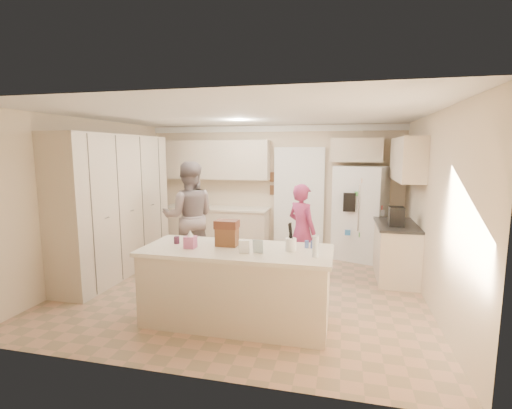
% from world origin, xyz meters
% --- Properties ---
extents(floor, '(5.20, 4.60, 0.02)m').
position_xyz_m(floor, '(0.00, 0.00, -0.01)').
color(floor, tan).
rests_on(floor, ground).
extents(ceiling, '(5.20, 4.60, 0.02)m').
position_xyz_m(ceiling, '(0.00, 0.00, 2.61)').
color(ceiling, white).
rests_on(ceiling, wall_back).
extents(wall_back, '(5.20, 0.02, 2.60)m').
position_xyz_m(wall_back, '(0.00, 2.31, 1.30)').
color(wall_back, beige).
rests_on(wall_back, ground).
extents(wall_front, '(5.20, 0.02, 2.60)m').
position_xyz_m(wall_front, '(0.00, -2.31, 1.30)').
color(wall_front, beige).
rests_on(wall_front, ground).
extents(wall_left, '(0.02, 4.60, 2.60)m').
position_xyz_m(wall_left, '(-2.61, 0.00, 1.30)').
color(wall_left, beige).
rests_on(wall_left, ground).
extents(wall_right, '(0.02, 4.60, 2.60)m').
position_xyz_m(wall_right, '(2.61, 0.00, 1.30)').
color(wall_right, beige).
rests_on(wall_right, ground).
extents(crown_back, '(5.20, 0.08, 0.12)m').
position_xyz_m(crown_back, '(0.00, 2.26, 2.53)').
color(crown_back, white).
rests_on(crown_back, wall_back).
extents(pantry_bank, '(0.60, 2.60, 2.35)m').
position_xyz_m(pantry_bank, '(-2.30, 0.20, 1.18)').
color(pantry_bank, beige).
rests_on(pantry_bank, floor).
extents(back_base_cab, '(2.20, 0.60, 0.88)m').
position_xyz_m(back_base_cab, '(-1.15, 2.00, 0.44)').
color(back_base_cab, beige).
rests_on(back_base_cab, floor).
extents(back_countertop, '(2.24, 0.63, 0.04)m').
position_xyz_m(back_countertop, '(-1.15, 1.99, 0.90)').
color(back_countertop, '#EFE5CB').
rests_on(back_countertop, back_base_cab).
extents(back_upper_cab, '(2.20, 0.35, 0.80)m').
position_xyz_m(back_upper_cab, '(-1.15, 2.12, 1.90)').
color(back_upper_cab, beige).
rests_on(back_upper_cab, wall_back).
extents(doorway_opening, '(0.90, 0.06, 2.10)m').
position_xyz_m(doorway_opening, '(0.55, 2.28, 1.05)').
color(doorway_opening, black).
rests_on(doorway_opening, floor).
extents(doorway_casing, '(1.02, 0.03, 2.22)m').
position_xyz_m(doorway_casing, '(0.55, 2.24, 1.05)').
color(doorway_casing, white).
rests_on(doorway_casing, floor).
extents(wall_frame_upper, '(0.15, 0.02, 0.20)m').
position_xyz_m(wall_frame_upper, '(0.02, 2.27, 1.55)').
color(wall_frame_upper, brown).
rests_on(wall_frame_upper, wall_back).
extents(wall_frame_lower, '(0.15, 0.02, 0.20)m').
position_xyz_m(wall_frame_lower, '(0.02, 2.27, 1.28)').
color(wall_frame_lower, brown).
rests_on(wall_frame_lower, wall_back).
extents(refrigerator, '(1.08, 0.97, 1.80)m').
position_xyz_m(refrigerator, '(1.77, 2.05, 0.90)').
color(refrigerator, white).
rests_on(refrigerator, floor).
extents(fridge_seam, '(0.02, 0.02, 1.78)m').
position_xyz_m(fridge_seam, '(1.77, 1.69, 0.90)').
color(fridge_seam, gray).
rests_on(fridge_seam, refrigerator).
extents(fridge_dispenser, '(0.22, 0.03, 0.35)m').
position_xyz_m(fridge_dispenser, '(1.55, 1.68, 1.15)').
color(fridge_dispenser, black).
rests_on(fridge_dispenser, refrigerator).
extents(fridge_handle_l, '(0.02, 0.02, 0.85)m').
position_xyz_m(fridge_handle_l, '(1.72, 1.68, 1.05)').
color(fridge_handle_l, silver).
rests_on(fridge_handle_l, refrigerator).
extents(fridge_handle_r, '(0.02, 0.02, 0.85)m').
position_xyz_m(fridge_handle_r, '(1.82, 1.68, 1.05)').
color(fridge_handle_r, silver).
rests_on(fridge_handle_r, refrigerator).
extents(over_fridge_cab, '(0.95, 0.35, 0.45)m').
position_xyz_m(over_fridge_cab, '(1.65, 2.12, 2.10)').
color(over_fridge_cab, beige).
rests_on(over_fridge_cab, wall_back).
extents(right_base_cab, '(0.60, 1.20, 0.88)m').
position_xyz_m(right_base_cab, '(2.30, 1.00, 0.44)').
color(right_base_cab, beige).
rests_on(right_base_cab, floor).
extents(right_countertop, '(0.63, 1.24, 0.04)m').
position_xyz_m(right_countertop, '(2.29, 1.00, 0.90)').
color(right_countertop, '#2D2B28').
rests_on(right_countertop, right_base_cab).
extents(right_upper_cab, '(0.35, 1.50, 0.70)m').
position_xyz_m(right_upper_cab, '(2.43, 1.20, 1.95)').
color(right_upper_cab, beige).
rests_on(right_upper_cab, wall_right).
extents(coffee_maker, '(0.22, 0.28, 0.30)m').
position_xyz_m(coffee_maker, '(2.25, 0.80, 1.07)').
color(coffee_maker, black).
rests_on(coffee_maker, right_countertop).
extents(island_base, '(2.20, 0.90, 0.88)m').
position_xyz_m(island_base, '(0.20, -1.10, 0.44)').
color(island_base, beige).
rests_on(island_base, floor).
extents(island_top, '(2.28, 0.96, 0.05)m').
position_xyz_m(island_top, '(0.20, -1.10, 0.90)').
color(island_top, '#EFE5CB').
rests_on(island_top, island_base).
extents(utensil_crock, '(0.13, 0.13, 0.15)m').
position_xyz_m(utensil_crock, '(0.85, -1.05, 1.00)').
color(utensil_crock, white).
rests_on(utensil_crock, island_top).
extents(tissue_box, '(0.13, 0.13, 0.14)m').
position_xyz_m(tissue_box, '(-0.35, -1.20, 1.00)').
color(tissue_box, '#C35E91').
rests_on(tissue_box, island_top).
extents(tissue_plume, '(0.08, 0.08, 0.08)m').
position_xyz_m(tissue_plume, '(-0.35, -1.20, 1.10)').
color(tissue_plume, white).
rests_on(tissue_plume, tissue_box).
extents(dollhouse_body, '(0.26, 0.18, 0.22)m').
position_xyz_m(dollhouse_body, '(0.05, -1.00, 1.04)').
color(dollhouse_body, brown).
rests_on(dollhouse_body, island_top).
extents(dollhouse_roof, '(0.28, 0.20, 0.10)m').
position_xyz_m(dollhouse_roof, '(0.05, -1.00, 1.20)').
color(dollhouse_roof, '#592D1E').
rests_on(dollhouse_roof, dollhouse_body).
extents(jam_jar, '(0.07, 0.07, 0.09)m').
position_xyz_m(jam_jar, '(-0.60, -1.05, 0.97)').
color(jam_jar, '#59263F').
rests_on(jam_jar, island_top).
extents(greeting_card_a, '(0.12, 0.06, 0.16)m').
position_xyz_m(greeting_card_a, '(0.35, -1.30, 1.01)').
color(greeting_card_a, white).
rests_on(greeting_card_a, island_top).
extents(greeting_card_b, '(0.12, 0.05, 0.16)m').
position_xyz_m(greeting_card_b, '(0.50, -1.25, 1.01)').
color(greeting_card_b, silver).
rests_on(greeting_card_b, island_top).
extents(water_bottle, '(0.07, 0.07, 0.24)m').
position_xyz_m(water_bottle, '(1.15, -1.25, 1.04)').
color(water_bottle, silver).
rests_on(water_bottle, island_top).
extents(shaker_salt, '(0.05, 0.05, 0.09)m').
position_xyz_m(shaker_salt, '(1.02, -0.88, 0.97)').
color(shaker_salt, '#4761AF').
rests_on(shaker_salt, island_top).
extents(shaker_pepper, '(0.05, 0.05, 0.09)m').
position_xyz_m(shaker_pepper, '(1.09, -0.88, 0.97)').
color(shaker_pepper, '#4761AF').
rests_on(shaker_pepper, island_top).
extents(teen_boy, '(1.13, 1.01, 1.91)m').
position_xyz_m(teen_boy, '(-1.16, 0.64, 0.95)').
color(teen_boy, gray).
rests_on(teen_boy, floor).
extents(teen_girl, '(0.68, 0.64, 1.56)m').
position_xyz_m(teen_girl, '(0.78, 0.75, 0.78)').
color(teen_girl, '#A03855').
rests_on(teen_girl, floor).
extents(fridge_magnets, '(0.76, 0.02, 1.44)m').
position_xyz_m(fridge_magnets, '(1.77, 1.69, 0.90)').
color(fridge_magnets, tan).
rests_on(fridge_magnets, refrigerator).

